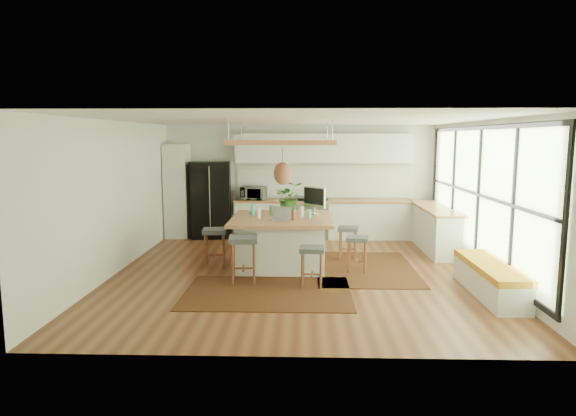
{
  "coord_description": "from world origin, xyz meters",
  "views": [
    {
      "loc": [
        0.09,
        -8.75,
        2.4
      ],
      "look_at": [
        -0.2,
        0.5,
        1.1
      ],
      "focal_mm": 31.28,
      "sensor_mm": 36.0,
      "label": 1
    }
  ],
  "objects_px": {
    "island": "(282,242)",
    "stool_near_right": "(312,265)",
    "stool_right_front": "(357,252)",
    "stool_near_left": "(243,262)",
    "laptop": "(280,214)",
    "monitor": "(314,201)",
    "fridge": "(211,199)",
    "stool_left_side": "(215,248)",
    "stool_right_back": "(348,242)",
    "island_plant": "(289,201)",
    "microwave": "(253,192)"
  },
  "relations": [
    {
      "from": "stool_right_front",
      "to": "stool_near_left",
      "type": "bearing_deg",
      "value": -159.24
    },
    {
      "from": "stool_left_side",
      "to": "island_plant",
      "type": "relative_size",
      "value": 1.17
    },
    {
      "from": "stool_near_left",
      "to": "stool_near_right",
      "type": "bearing_deg",
      "value": -9.88
    },
    {
      "from": "stool_near_right",
      "to": "monitor",
      "type": "distance_m",
      "value": 1.9
    },
    {
      "from": "stool_left_side",
      "to": "monitor",
      "type": "bearing_deg",
      "value": 14.61
    },
    {
      "from": "stool_right_front",
      "to": "stool_right_back",
      "type": "distance_m",
      "value": 0.94
    },
    {
      "from": "stool_near_right",
      "to": "stool_right_back",
      "type": "bearing_deg",
      "value": 68.41
    },
    {
      "from": "stool_near_right",
      "to": "island_plant",
      "type": "height_order",
      "value": "island_plant"
    },
    {
      "from": "monitor",
      "to": "island",
      "type": "bearing_deg",
      "value": -100.24
    },
    {
      "from": "fridge",
      "to": "stool_right_back",
      "type": "bearing_deg",
      "value": -39.61
    },
    {
      "from": "stool_near_left",
      "to": "stool_left_side",
      "type": "relative_size",
      "value": 1.09
    },
    {
      "from": "fridge",
      "to": "stool_near_left",
      "type": "height_order",
      "value": "fridge"
    },
    {
      "from": "laptop",
      "to": "island_plant",
      "type": "relative_size",
      "value": 0.58
    },
    {
      "from": "fridge",
      "to": "stool_left_side",
      "type": "distance_m",
      "value": 2.92
    },
    {
      "from": "stool_right_front",
      "to": "stool_left_side",
      "type": "distance_m",
      "value": 2.64
    },
    {
      "from": "microwave",
      "to": "island_plant",
      "type": "distance_m",
      "value": 2.31
    },
    {
      "from": "island",
      "to": "microwave",
      "type": "bearing_deg",
      "value": 106.3
    },
    {
      "from": "island_plant",
      "to": "stool_right_back",
      "type": "bearing_deg",
      "value": -0.84
    },
    {
      "from": "microwave",
      "to": "laptop",
      "type": "bearing_deg",
      "value": -66.61
    },
    {
      "from": "stool_right_front",
      "to": "microwave",
      "type": "relative_size",
      "value": 1.12
    },
    {
      "from": "laptop",
      "to": "monitor",
      "type": "relative_size",
      "value": 0.62
    },
    {
      "from": "stool_near_left",
      "to": "island",
      "type": "bearing_deg",
      "value": 61.94
    },
    {
      "from": "island",
      "to": "stool_near_right",
      "type": "height_order",
      "value": "island"
    },
    {
      "from": "stool_near_left",
      "to": "stool_near_right",
      "type": "height_order",
      "value": "stool_near_left"
    },
    {
      "from": "fridge",
      "to": "island",
      "type": "distance_m",
      "value": 3.31
    },
    {
      "from": "stool_near_right",
      "to": "island",
      "type": "bearing_deg",
      "value": 112.74
    },
    {
      "from": "island",
      "to": "stool_right_back",
      "type": "bearing_deg",
      "value": 24.16
    },
    {
      "from": "laptop",
      "to": "island_plant",
      "type": "bearing_deg",
      "value": 98.46
    },
    {
      "from": "laptop",
      "to": "stool_near_left",
      "type": "bearing_deg",
      "value": -110.28
    },
    {
      "from": "stool_right_front",
      "to": "laptop",
      "type": "xyz_separation_m",
      "value": [
        -1.39,
        0.02,
        0.7
      ]
    },
    {
      "from": "fridge",
      "to": "island",
      "type": "relative_size",
      "value": 1.0
    },
    {
      "from": "stool_near_left",
      "to": "stool_right_back",
      "type": "height_order",
      "value": "stool_near_left"
    },
    {
      "from": "island",
      "to": "monitor",
      "type": "distance_m",
      "value": 1.03
    },
    {
      "from": "stool_right_front",
      "to": "microwave",
      "type": "height_order",
      "value": "microwave"
    },
    {
      "from": "stool_near_left",
      "to": "stool_right_back",
      "type": "distance_m",
      "value": 2.53
    },
    {
      "from": "island",
      "to": "stool_left_side",
      "type": "height_order",
      "value": "island"
    },
    {
      "from": "monitor",
      "to": "island_plant",
      "type": "bearing_deg",
      "value": -154.83
    },
    {
      "from": "stool_near_right",
      "to": "stool_right_back",
      "type": "relative_size",
      "value": 1.01
    },
    {
      "from": "island",
      "to": "laptop",
      "type": "bearing_deg",
      "value": -92.13
    },
    {
      "from": "microwave",
      "to": "island_plant",
      "type": "height_order",
      "value": "island_plant"
    },
    {
      "from": "fridge",
      "to": "stool_left_side",
      "type": "relative_size",
      "value": 2.56
    },
    {
      "from": "stool_right_back",
      "to": "island_plant",
      "type": "xyz_separation_m",
      "value": [
        -1.17,
        0.02,
        0.82
      ]
    },
    {
      "from": "island_plant",
      "to": "fridge",
      "type": "bearing_deg",
      "value": 132.4
    },
    {
      "from": "stool_near_left",
      "to": "stool_right_front",
      "type": "height_order",
      "value": "stool_near_left"
    },
    {
      "from": "stool_near_right",
      "to": "stool_left_side",
      "type": "height_order",
      "value": "stool_left_side"
    },
    {
      "from": "stool_near_left",
      "to": "island_plant",
      "type": "relative_size",
      "value": 1.27
    },
    {
      "from": "stool_right_back",
      "to": "laptop",
      "type": "distance_m",
      "value": 1.74
    },
    {
      "from": "stool_right_front",
      "to": "monitor",
      "type": "relative_size",
      "value": 1.11
    },
    {
      "from": "stool_near_right",
      "to": "microwave",
      "type": "xyz_separation_m",
      "value": [
        -1.34,
        4.02,
        0.76
      ]
    },
    {
      "from": "stool_near_left",
      "to": "stool_left_side",
      "type": "xyz_separation_m",
      "value": [
        -0.66,
        1.02,
        0.0
      ]
    }
  ]
}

